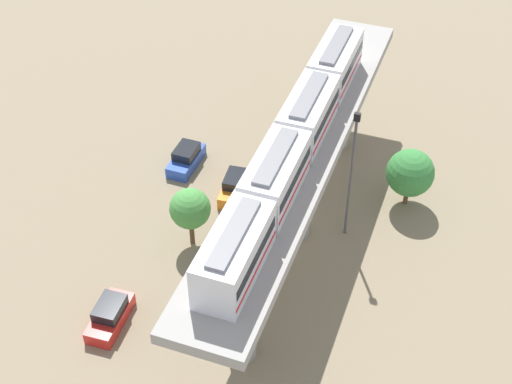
% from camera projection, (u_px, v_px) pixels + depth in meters
% --- Properties ---
extents(ground_plane, '(120.00, 120.00, 0.00)m').
position_uv_depth(ground_plane, '(296.00, 233.00, 55.83)').
color(ground_plane, '#84755B').
extents(viaduct, '(5.20, 35.80, 8.30)m').
position_uv_depth(viaduct, '(300.00, 166.00, 51.58)').
color(viaduct, '#999691').
rests_on(viaduct, ground).
extents(train, '(2.64, 27.45, 3.24)m').
position_uv_depth(train, '(292.00, 144.00, 47.91)').
color(train, silver).
rests_on(train, viaduct).
extents(parked_car_orange, '(2.21, 4.36, 1.76)m').
position_uv_depth(parked_car_orange, '(236.00, 186.00, 58.68)').
color(parked_car_orange, orange).
rests_on(parked_car_orange, ground).
extents(parked_car_red, '(2.04, 4.30, 1.76)m').
position_uv_depth(parked_car_red, '(110.00, 315.00, 48.92)').
color(parked_car_red, red).
rests_on(parked_car_red, ground).
extents(parked_car_blue, '(1.83, 4.21, 1.76)m').
position_uv_depth(parked_car_blue, '(186.00, 158.00, 61.35)').
color(parked_car_blue, '#284CB7').
rests_on(parked_car_blue, ground).
extents(tree_near_viaduct, '(3.69, 3.69, 4.90)m').
position_uv_depth(tree_near_viaduct, '(410.00, 173.00, 56.33)').
color(tree_near_viaduct, brown).
rests_on(tree_near_viaduct, ground).
extents(tree_mid_lot, '(2.98, 2.98, 4.87)m').
position_uv_depth(tree_mid_lot, '(190.00, 209.00, 52.84)').
color(tree_mid_lot, brown).
rests_on(tree_mid_lot, ground).
extents(signal_post, '(0.44, 0.28, 10.90)m').
position_uv_depth(signal_post, '(351.00, 171.00, 51.90)').
color(signal_post, '#4C4C51').
rests_on(signal_post, ground).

